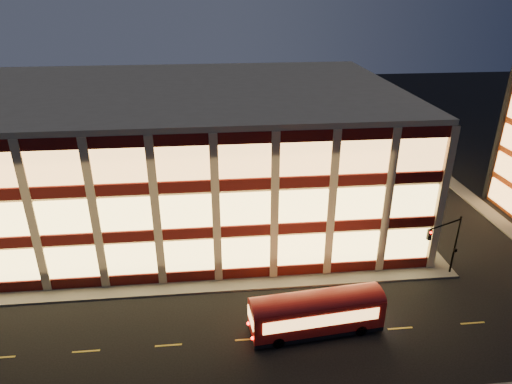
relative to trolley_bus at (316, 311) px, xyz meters
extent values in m
plane|color=black|center=(-9.29, 5.57, -1.91)|extent=(200.00, 200.00, 0.00)
cube|color=#514F4C|center=(-12.29, 6.57, -1.84)|extent=(54.00, 2.00, 0.15)
cube|color=#514F4C|center=(13.71, 22.57, -1.84)|extent=(2.00, 30.00, 0.15)
cube|color=#514F4C|center=(24.71, 22.57, -1.84)|extent=(2.00, 30.00, 0.15)
cube|color=tan|center=(-12.29, 22.57, 5.09)|extent=(50.00, 30.00, 14.00)
cube|color=tan|center=(-12.29, 22.57, 12.34)|extent=(50.40, 30.40, 0.50)
cube|color=#470C0A|center=(-12.29, 7.45, -1.26)|extent=(50.10, 0.25, 1.00)
cube|color=#FFD26B|center=(-12.29, 7.47, 0.84)|extent=(49.00, 0.20, 3.00)
cube|color=#470C0A|center=(12.83, 22.57, -1.26)|extent=(0.25, 30.10, 1.00)
cube|color=#FFD26B|center=(12.81, 22.57, 0.84)|extent=(0.20, 29.00, 3.00)
cube|color=#470C0A|center=(-12.29, 7.45, 3.14)|extent=(50.10, 0.25, 1.00)
cube|color=#FFD26B|center=(-12.29, 7.47, 5.24)|extent=(49.00, 0.20, 3.00)
cube|color=#470C0A|center=(12.83, 22.57, 3.14)|extent=(0.25, 30.10, 1.00)
cube|color=#FFD26B|center=(12.81, 22.57, 5.24)|extent=(0.20, 29.00, 3.00)
cube|color=#470C0A|center=(-12.29, 7.45, 7.54)|extent=(50.10, 0.25, 1.00)
cube|color=#FFD26B|center=(-12.29, 7.47, 9.64)|extent=(49.00, 0.20, 3.00)
cube|color=#470C0A|center=(12.83, 22.57, 7.54)|extent=(0.25, 30.10, 1.00)
cube|color=#FFD26B|center=(12.81, 22.57, 9.64)|extent=(0.20, 29.00, 3.00)
cube|color=black|center=(26.71, 21.57, 7.09)|extent=(0.60, 0.60, 18.00)
cube|color=#FFAF59|center=(26.63, 17.57, -0.11)|extent=(0.16, 6.60, 2.60)
cylinder|color=black|center=(14.21, 6.37, 1.09)|extent=(0.18, 0.18, 6.00)
cylinder|color=black|center=(12.46, 5.62, 3.79)|extent=(3.56, 1.63, 0.14)
cube|color=black|center=(10.71, 4.87, 3.29)|extent=(0.32, 0.32, 0.95)
sphere|color=#FF0C05|center=(10.71, 4.69, 3.59)|extent=(0.20, 0.20, 0.20)
cube|color=black|center=(14.21, 6.17, 0.69)|extent=(0.25, 0.18, 0.28)
cube|color=#9B0B08|center=(0.00, 0.00, -0.18)|extent=(10.40, 3.56, 2.35)
cube|color=black|center=(0.00, 0.00, -1.56)|extent=(10.40, 3.56, 0.36)
cylinder|color=black|center=(-3.13, -1.44, -1.46)|extent=(0.94, 0.40, 0.92)
cylinder|color=black|center=(-3.36, 0.79, -1.46)|extent=(0.94, 0.40, 0.92)
cylinder|color=black|center=(3.36, -0.79, -1.46)|extent=(0.94, 0.40, 0.92)
cylinder|color=black|center=(3.13, 1.44, -1.46)|extent=(0.94, 0.40, 0.92)
cube|color=#FFAF59|center=(0.13, -1.30, 0.12)|extent=(8.93, 0.96, 1.02)
cube|color=#FFAF59|center=(-0.13, 1.30, 0.12)|extent=(8.93, 0.96, 1.02)
camera|label=1|loc=(-7.43, -27.15, 22.83)|focal=32.00mm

